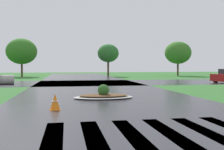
% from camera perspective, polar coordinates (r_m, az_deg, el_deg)
% --- Properties ---
extents(asphalt_roadway, '(9.17, 80.00, 0.01)m').
position_cam_1_polar(asphalt_roadway, '(12.48, -0.80, -5.28)').
color(asphalt_roadway, '#2B2B30').
rests_on(asphalt_roadway, ground).
extents(asphalt_cross_road, '(90.00, 8.26, 0.01)m').
position_cam_1_polar(asphalt_cross_road, '(24.47, -5.30, -1.69)').
color(asphalt_cross_road, '#2B2B30').
rests_on(asphalt_cross_road, ground).
extents(crosswalk_stripes, '(4.95, 2.97, 0.01)m').
position_cam_1_polar(crosswalk_stripes, '(6.49, 8.15, -12.18)').
color(crosswalk_stripes, white).
rests_on(crosswalk_stripes, ground).
extents(median_island, '(2.90, 1.69, 0.68)m').
position_cam_1_polar(median_island, '(12.91, -1.87, -4.42)').
color(median_island, '#9E9B93').
rests_on(median_island, ground).
extents(traffic_cone, '(0.38, 0.38, 0.59)m').
position_cam_1_polar(traffic_cone, '(9.72, -12.20, -5.76)').
color(traffic_cone, orange).
rests_on(traffic_cone, ground).
extents(background_treeline, '(37.90, 4.97, 5.48)m').
position_cam_1_polar(background_treeline, '(39.19, -9.59, 4.91)').
color(background_treeline, '#4C3823').
rests_on(background_treeline, ground).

